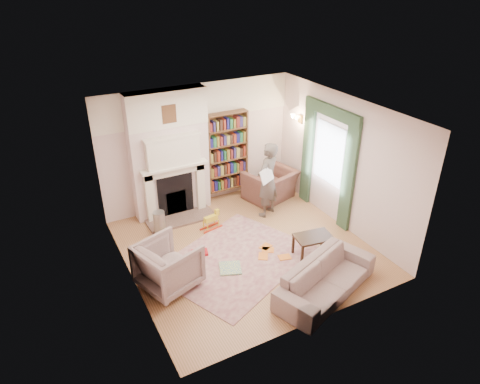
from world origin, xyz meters
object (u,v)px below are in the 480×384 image
armchair_reading (270,185)px  armchair_left (168,265)px  bookcase (227,152)px  sofa (326,278)px  paraffin_heater (160,224)px  man_reading (268,180)px  coffee_table (313,246)px  rocking_horse (211,220)px

armchair_reading → armchair_left: size_ratio=1.17×
bookcase → sofa: (-0.08, -3.90, -0.88)m
paraffin_heater → man_reading: bearing=-7.2°
bookcase → sofa: bearing=-91.1°
armchair_left → paraffin_heater: size_ratio=1.71×
armchair_reading → armchair_left: armchair_left is taller
armchair_left → sofa: bearing=-141.3°
coffee_table → man_reading: bearing=97.6°
sofa → armchair_reading: bearing=54.5°
armchair_left → sofa: (2.29, -1.44, -0.13)m
armchair_left → paraffin_heater: (0.37, 1.60, -0.15)m
armchair_left → man_reading: man_reading is taller
sofa → rocking_horse: (-0.89, 2.75, -0.09)m
man_reading → rocking_horse: bearing=-28.5°
armchair_reading → coffee_table: size_ratio=1.58×
man_reading → coffee_table: bearing=61.1°
sofa → man_reading: man_reading is taller
man_reading → paraffin_heater: size_ratio=3.12×
bookcase → rocking_horse: 1.78m
bookcase → armchair_reading: (0.86, -0.57, -0.82)m
bookcase → man_reading: size_ratio=1.08×
sofa → armchair_left: bearing=128.0°
armchair_reading → sofa: size_ratio=0.54×
bookcase → sofa: size_ratio=0.91×
bookcase → armchair_left: size_ratio=1.96×
coffee_table → armchair_reading: bearing=87.2°
armchair_reading → man_reading: size_ratio=0.64×
paraffin_heater → rocking_horse: paraffin_heater is taller
coffee_table → rocking_horse: size_ratio=1.48×
man_reading → rocking_horse: man_reading is taller
armchair_left → coffee_table: 2.78m
armchair_left → rocking_horse: armchair_left is taller
paraffin_heater → rocking_horse: 1.07m
armchair_reading → man_reading: bearing=37.7°
bookcase → paraffin_heater: size_ratio=3.36×
coffee_table → rocking_horse: (-1.33, 1.80, -0.02)m
bookcase → paraffin_heater: 2.36m
sofa → coffee_table: 1.06m
sofa → bookcase: bearing=69.0°
armchair_left → coffee_table: armchair_left is taller
bookcase → man_reading: bookcase is taller
rocking_horse → armchair_reading: bearing=7.5°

